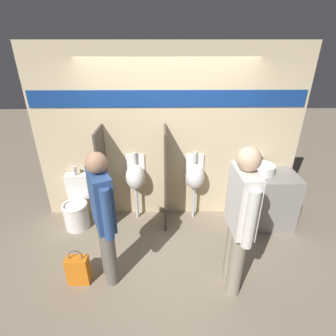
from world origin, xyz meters
The scene contains 13 objects.
ground_plane centered at (0.00, 0.00, 0.00)m, with size 16.00×16.00×0.00m, color gray.
display_wall centered at (0.00, 0.60, 1.36)m, with size 4.02×0.07×2.70m.
sink_counter centered at (1.48, 0.27, 0.44)m, with size 0.97×0.59×0.88m.
sink_basin centered at (1.43, 0.33, 0.95)m, with size 0.37×0.37×0.28m.
cell_phone centered at (1.19, 0.15, 0.88)m, with size 0.07×0.14×0.01m.
divider_near_counter centered at (-0.98, 0.31, 0.79)m, with size 0.03×0.51×1.59m.
divider_mid centered at (-0.04, 0.31, 0.79)m, with size 0.03×0.51×1.59m.
urinal_near_counter centered at (-0.51, 0.44, 0.76)m, with size 0.30×0.28×1.15m.
urinal_far centered at (0.43, 0.44, 0.76)m, with size 0.30×0.28×1.15m.
toilet centered at (-1.44, 0.27, 0.32)m, with size 0.40×0.56×0.94m.
person_in_vest centered at (0.75, -0.95, 1.00)m, with size 0.24×0.63×1.81m.
person_with_lanyard centered at (-0.73, -0.80, 0.94)m, with size 0.35×0.55×1.71m.
shopping_bag centered at (-1.10, -0.88, 0.20)m, with size 0.26×0.14×0.50m.
Camera 1 is at (-0.04, -3.18, 2.72)m, focal length 28.00 mm.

